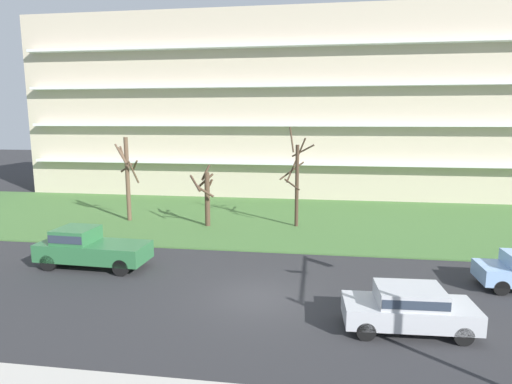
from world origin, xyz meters
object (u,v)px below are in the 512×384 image
at_px(tree_far_left, 128,176).
at_px(tree_left, 206,195).
at_px(tree_center, 296,179).
at_px(pickup_green_near_left, 89,247).
at_px(sedan_silver_center_left, 409,307).

relative_size(tree_far_left, tree_left, 1.42).
relative_size(tree_left, tree_center, 0.63).
bearing_deg(tree_center, pickup_green_near_left, -135.51).
bearing_deg(tree_far_left, pickup_green_near_left, -76.64).
distance_m(tree_far_left, sedan_silver_center_left, 21.72).
bearing_deg(pickup_green_near_left, tree_left, -110.67).
height_order(tree_center, pickup_green_near_left, tree_center).
xyz_separation_m(pickup_green_near_left, sedan_silver_center_left, (14.26, -4.51, -0.14)).
distance_m(tree_left, tree_center, 6.18).
relative_size(tree_far_left, pickup_green_near_left, 1.10).
relative_size(pickup_green_near_left, sedan_silver_center_left, 1.22).
relative_size(tree_center, pickup_green_near_left, 1.23).
height_order(tree_far_left, sedan_silver_center_left, tree_far_left).
bearing_deg(tree_center, tree_left, -171.94).
bearing_deg(tree_center, tree_far_left, -179.48).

